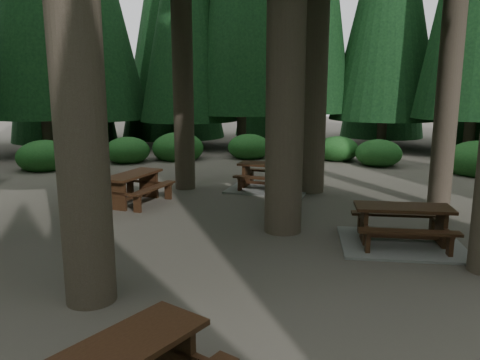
{
  "coord_description": "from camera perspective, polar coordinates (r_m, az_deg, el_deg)",
  "views": [
    {
      "loc": [
        -1.16,
        -9.93,
        3.26
      ],
      "look_at": [
        -0.13,
        0.72,
        1.1
      ],
      "focal_mm": 35.0,
      "sensor_mm": 36.0,
      "label": 1
    }
  ],
  "objects": [
    {
      "name": "picnic_table_a",
      "position": [
        10.32,
        19.12,
        -5.95
      ],
      "size": [
        2.87,
        2.55,
        0.84
      ],
      "rotation": [
        0.0,
        0.0,
        -0.23
      ],
      "color": "gray",
      "rests_on": "ground"
    },
    {
      "name": "shrub_ring",
      "position": [
        11.21,
        4.25,
        -3.4
      ],
      "size": [
        23.86,
        24.64,
        1.49
      ],
      "color": "#20591E",
      "rests_on": "ground"
    },
    {
      "name": "picnic_table_c",
      "position": [
        14.96,
        3.58,
        -0.04
      ],
      "size": [
        3.09,
        2.87,
        0.84
      ],
      "rotation": [
        0.0,
        0.0,
        -0.41
      ],
      "color": "gray",
      "rests_on": "ground"
    },
    {
      "name": "ground",
      "position": [
        10.52,
        1.1,
        -6.65
      ],
      "size": [
        80.0,
        80.0,
        0.0
      ],
      "primitive_type": "plane",
      "color": "#514A42",
      "rests_on": "ground"
    },
    {
      "name": "picnic_table_b",
      "position": [
        13.45,
        -12.91,
        -0.43
      ],
      "size": [
        2.32,
        2.48,
        0.85
      ],
      "rotation": [
        0.0,
        0.0,
        1.09
      ],
      "color": "#341B0F",
      "rests_on": "ground"
    }
  ]
}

